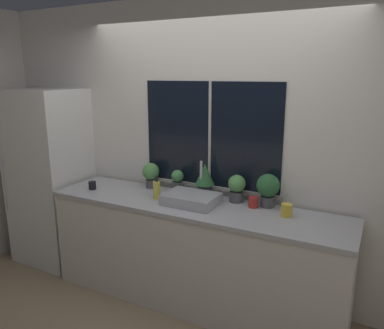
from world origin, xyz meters
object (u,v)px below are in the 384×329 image
object	(u,v)px
refrigerator	(51,177)
mug_black	(92,185)
potted_plant_center	(205,177)
potted_plant_far_right	(268,188)
mug_red	(253,202)
mug_yellow	(286,210)
potted_plant_right	(237,187)
potted_plant_left	(177,180)
sink	(191,199)
potted_plant_far_left	(151,173)
soap_bottle	(157,190)

from	to	relation	value
refrigerator	mug_black	bearing A→B (deg)	-9.52
potted_plant_center	potted_plant_far_right	xyz separation A→B (m)	(0.59, 0.00, -0.01)
mug_red	mug_yellow	size ratio (longest dim) A/B	0.88
potted_plant_right	mug_red	world-z (taller)	potted_plant_right
potted_plant_left	potted_plant_far_right	size ratio (longest dim) A/B	0.75
sink	potted_plant_left	world-z (taller)	sink
refrigerator	mug_black	distance (m)	0.71
mug_red	mug_black	distance (m)	1.57
sink	potted_plant_far_left	xyz separation A→B (m)	(-0.57, 0.24, 0.10)
potted_plant_center	mug_black	size ratio (longest dim) A/B	3.96
potted_plant_left	soap_bottle	world-z (taller)	potted_plant_left
potted_plant_center	mug_red	distance (m)	0.51
potted_plant_far_left	soap_bottle	distance (m)	0.36
potted_plant_center	soap_bottle	bearing A→B (deg)	-143.10
potted_plant_left	potted_plant_center	xyz separation A→B (m)	(0.28, 0.00, 0.06)
potted_plant_far_left	soap_bottle	size ratio (longest dim) A/B	1.19
potted_plant_center	potted_plant_far_right	bearing A→B (deg)	0.00
potted_plant_far_right	sink	bearing A→B (deg)	-158.54
refrigerator	potted_plant_left	world-z (taller)	refrigerator
refrigerator	sink	world-z (taller)	refrigerator
refrigerator	potted_plant_far_left	bearing A→B (deg)	9.41
potted_plant_center	mug_yellow	distance (m)	0.81
soap_bottle	mug_yellow	size ratio (longest dim) A/B	2.04
refrigerator	potted_plant_right	bearing A→B (deg)	5.37
sink	soap_bottle	bearing A→B (deg)	-175.81
mug_red	potted_plant_center	bearing A→B (deg)	171.73
refrigerator	potted_plant_far_left	distance (m)	1.20
potted_plant_right	potted_plant_far_right	size ratio (longest dim) A/B	0.85
sink	potted_plant_far_left	world-z (taller)	sink
potted_plant_far_left	potted_plant_left	distance (m)	0.30
potted_plant_left	refrigerator	bearing A→B (deg)	-172.48
refrigerator	potted_plant_right	size ratio (longest dim) A/B	7.80
potted_plant_center	mug_yellow	bearing A→B (deg)	-10.61
potted_plant_far_left	mug_yellow	world-z (taller)	potted_plant_far_left
mug_red	potted_plant_left	bearing A→B (deg)	174.75
refrigerator	potted_plant_far_left	world-z (taller)	refrigerator
sink	mug_black	bearing A→B (deg)	-175.89
sink	mug_black	distance (m)	1.05
refrigerator	potted_plant_right	world-z (taller)	refrigerator
potted_plant_center	potted_plant_left	bearing A→B (deg)	180.00
potted_plant_center	mug_black	xyz separation A→B (m)	(-1.06, -0.31, -0.14)
sink	mug_yellow	distance (m)	0.80
sink	potted_plant_far_right	world-z (taller)	sink
potted_plant_far_right	mug_black	distance (m)	1.68
sink	mug_yellow	xyz separation A→B (m)	(0.80, 0.09, 0.00)
potted_plant_center	mug_red	bearing A→B (deg)	-8.27
soap_bottle	mug_black	xyz separation A→B (m)	(-0.71, -0.05, -0.05)
potted_plant_right	mug_yellow	size ratio (longest dim) A/B	2.35
potted_plant_far_right	refrigerator	bearing A→B (deg)	-175.26
mug_black	refrigerator	bearing A→B (deg)	170.48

